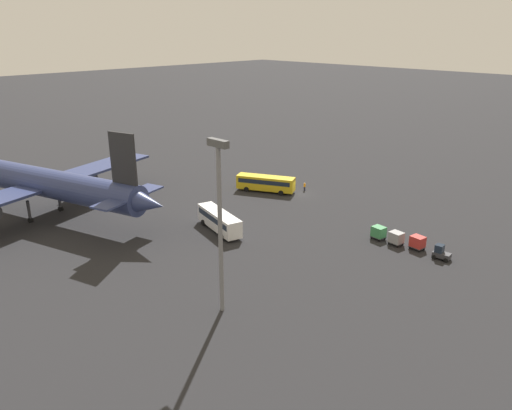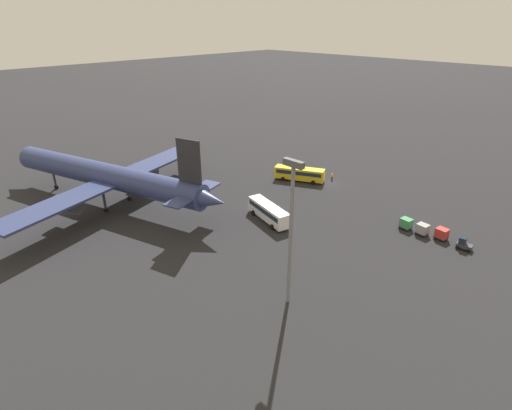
% 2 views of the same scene
% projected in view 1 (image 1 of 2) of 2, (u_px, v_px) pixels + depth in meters
% --- Properties ---
extents(ground_plane, '(600.00, 600.00, 0.00)m').
position_uv_depth(ground_plane, '(300.00, 194.00, 98.47)').
color(ground_plane, '#232326').
extents(airplane, '(55.15, 48.44, 16.65)m').
position_uv_depth(airplane, '(34.00, 181.00, 85.37)').
color(airplane, navy).
rests_on(airplane, ground).
extents(shuttle_bus_near, '(11.60, 7.54, 3.15)m').
position_uv_depth(shuttle_bus_near, '(266.00, 182.00, 99.39)').
color(shuttle_bus_near, gold).
rests_on(shuttle_bus_near, ground).
extents(shuttle_bus_far, '(11.20, 5.21, 3.21)m').
position_uv_depth(shuttle_bus_far, '(219.00, 220.00, 80.14)').
color(shuttle_bus_far, white).
rests_on(shuttle_bus_far, ground).
extents(baggage_tug, '(2.52, 1.83, 2.10)m').
position_uv_depth(baggage_tug, '(441.00, 253.00, 70.72)').
color(baggage_tug, '#333338').
rests_on(baggage_tug, ground).
extents(worker_person, '(0.38, 0.38, 1.74)m').
position_uv_depth(worker_person, '(305.00, 187.00, 100.16)').
color(worker_person, '#1E1E2D').
rests_on(worker_person, ground).
extents(cargo_cart_red, '(2.20, 1.93, 2.06)m').
position_uv_depth(cargo_cart_red, '(418.00, 242.00, 73.66)').
color(cargo_cart_red, '#38383D').
rests_on(cargo_cart_red, ground).
extents(cargo_cart_grey, '(2.20, 1.93, 2.06)m').
position_uv_depth(cargo_cart_grey, '(396.00, 238.00, 75.17)').
color(cargo_cart_grey, '#38383D').
rests_on(cargo_cart_grey, ground).
extents(cargo_cart_green, '(2.20, 1.93, 2.06)m').
position_uv_depth(cargo_cart_green, '(379.00, 232.00, 77.22)').
color(cargo_cart_green, '#38383D').
rests_on(cargo_cart_green, ground).
extents(light_pole, '(2.80, 0.70, 20.22)m').
position_uv_depth(light_pole, '(220.00, 212.00, 54.15)').
color(light_pole, slate).
rests_on(light_pole, ground).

